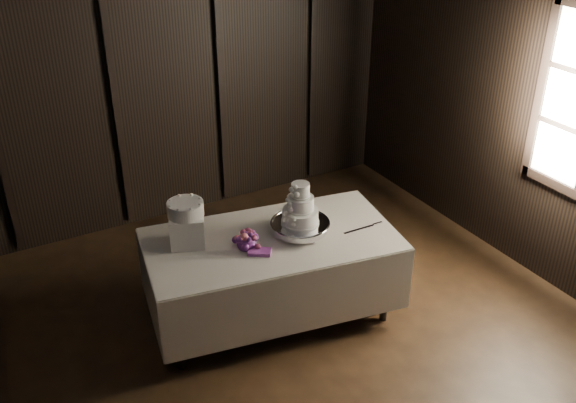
{
  "coord_description": "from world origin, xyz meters",
  "views": [
    {
      "loc": [
        -1.41,
        -2.42,
        3.44
      ],
      "look_at": [
        0.74,
        1.41,
        1.05
      ],
      "focal_mm": 40.0,
      "sensor_mm": 36.0,
      "label": 1
    }
  ],
  "objects": [
    {
      "name": "cake_stand",
      "position": [
        0.83,
        1.38,
        0.81
      ],
      "size": [
        0.59,
        0.59,
        0.09
      ],
      "primitive_type": "cylinder",
      "rotation": [
        0.0,
        0.0,
        0.25
      ],
      "color": "silver",
      "rests_on": "display_table"
    },
    {
      "name": "box_pedestal",
      "position": [
        -0.01,
        1.67,
        0.89
      ],
      "size": [
        0.34,
        0.34,
        0.25
      ],
      "primitive_type": "cube",
      "rotation": [
        0.0,
        0.0,
        -0.37
      ],
      "color": "white",
      "rests_on": "display_table"
    },
    {
      "name": "bouquet",
      "position": [
        0.35,
        1.38,
        0.82
      ],
      "size": [
        0.45,
        0.48,
        0.18
      ],
      "primitive_type": null,
      "rotation": [
        0.0,
        0.0,
        -0.59
      ],
      "color": "#BF545E",
      "rests_on": "display_table"
    },
    {
      "name": "cake_knife",
      "position": [
        1.26,
        1.18,
        0.77
      ],
      "size": [
        0.37,
        0.03,
        0.01
      ],
      "primitive_type": "cube",
      "rotation": [
        0.0,
        0.0,
        -0.02
      ],
      "color": "silver",
      "rests_on": "display_table"
    },
    {
      "name": "small_cake",
      "position": [
        -0.01,
        1.67,
        1.07
      ],
      "size": [
        0.32,
        0.32,
        0.11
      ],
      "primitive_type": "cylinder",
      "rotation": [
        0.0,
        0.0,
        -0.15
      ],
      "color": "white",
      "rests_on": "box_pedestal"
    },
    {
      "name": "display_table",
      "position": [
        0.59,
        1.41,
        0.42
      ],
      "size": [
        2.14,
        1.36,
        0.76
      ],
      "rotation": [
        0.0,
        0.0,
        -0.17
      ],
      "color": "silver",
      "rests_on": "ground"
    },
    {
      "name": "room",
      "position": [
        0.0,
        0.0,
        1.5
      ],
      "size": [
        6.08,
        7.08,
        3.08
      ],
      "color": "black",
      "rests_on": "ground"
    },
    {
      "name": "wedding_cake",
      "position": [
        0.81,
        1.37,
        0.99
      ],
      "size": [
        0.33,
        0.29,
        0.35
      ],
      "rotation": [
        0.0,
        0.0,
        0.38
      ],
      "color": "white",
      "rests_on": "cake_stand"
    }
  ]
}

